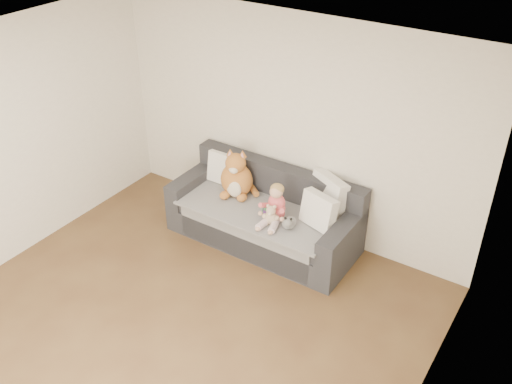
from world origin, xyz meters
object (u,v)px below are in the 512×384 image
teddy_bear (271,216)px  sippy_cup (266,212)px  toddler (275,206)px  sofa (265,217)px  plush_cat (236,178)px

teddy_bear → sippy_cup: (-0.11, 0.08, -0.03)m
toddler → sofa: bearing=135.9°
plush_cat → teddy_bear: 0.74m
sofa → toddler: bearing=-36.6°
teddy_bear → sippy_cup: 0.15m
sofa → toddler: 0.46m
sofa → sippy_cup: bearing=-54.7°
sofa → teddy_bear: bearing=-47.8°
toddler → teddy_bear: (0.01, -0.09, -0.08)m
sofa → sippy_cup: size_ratio=17.12×
teddy_bear → sippy_cup: size_ratio=1.92×
sippy_cup → plush_cat: bearing=158.4°
sofa → teddy_bear: 0.46m
sofa → plush_cat: plush_cat is taller
toddler → plush_cat: size_ratio=0.74×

